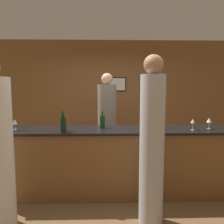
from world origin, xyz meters
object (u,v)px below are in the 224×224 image
at_px(wine_bottle_0, 102,122).
at_px(wine_bottle_2, 62,123).
at_px(bartender, 107,127).
at_px(guest_0, 152,145).
at_px(wine_bottle_1, 64,125).

xyz_separation_m(wine_bottle_0, wine_bottle_2, (-0.58, -0.21, 0.01)).
height_order(bartender, wine_bottle_2, bartender).
bearing_deg(wine_bottle_2, wine_bottle_0, 19.81).
relative_size(wine_bottle_0, wine_bottle_2, 0.87).
bearing_deg(guest_0, wine_bottle_0, 125.13).
height_order(bartender, guest_0, guest_0).
height_order(guest_0, wine_bottle_0, guest_0).
bearing_deg(bartender, wine_bottle_1, 61.97).
xyz_separation_m(bartender, wine_bottle_0, (-0.08, -0.83, 0.23)).
bearing_deg(wine_bottle_0, wine_bottle_2, -160.19).
distance_m(bartender, wine_bottle_0, 0.86).
bearing_deg(wine_bottle_2, wine_bottle_1, -72.14).
bearing_deg(wine_bottle_2, bartender, 57.59).
relative_size(bartender, wine_bottle_1, 6.99).
bearing_deg(guest_0, wine_bottle_2, 151.32).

